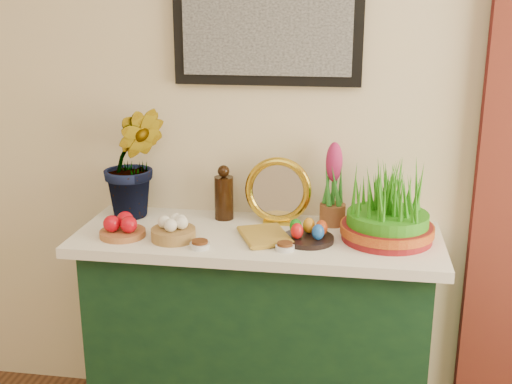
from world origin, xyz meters
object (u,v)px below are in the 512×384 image
sideboard (258,340)px  book (243,237)px  mirror (278,192)px  hyacinth_green (133,144)px  wheatgrass_sabzeh (388,208)px

sideboard → book: bearing=-114.1°
sideboard → mirror: 0.61m
sideboard → hyacinth_green: size_ratio=2.13×
wheatgrass_sabzeh → hyacinth_green: bearing=173.3°
hyacinth_green → book: bearing=-39.8°
hyacinth_green → mirror: 0.61m
book → wheatgrass_sabzeh: bearing=-13.4°
wheatgrass_sabzeh → sideboard: bearing=-179.4°
book → wheatgrass_sabzeh: (0.53, 0.10, 0.11)m
sideboard → mirror: mirror is taller
sideboard → wheatgrass_sabzeh: bearing=0.6°
mirror → wheatgrass_sabzeh: bearing=-17.1°
hyacinth_green → mirror: size_ratio=2.25×
mirror → wheatgrass_sabzeh: size_ratio=0.78×
book → wheatgrass_sabzeh: wheatgrass_sabzeh is taller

